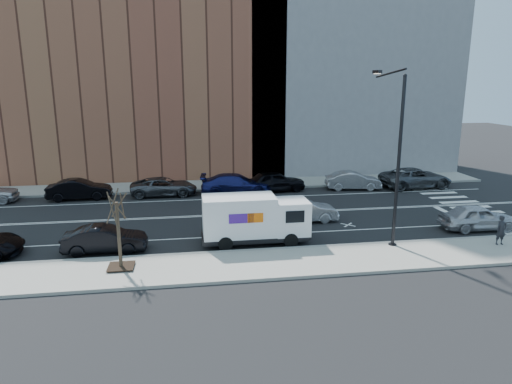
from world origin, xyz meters
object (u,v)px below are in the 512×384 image
object	(u,v)px
fedex_van	(254,218)
driving_sedan	(303,210)
far_parked_b	(79,189)
near_parked_front	(478,217)
pedestrian	(501,230)

from	to	relation	value
fedex_van	driving_sedan	bearing A→B (deg)	43.62
far_parked_b	near_parked_front	size ratio (longest dim) A/B	1.04
near_parked_front	pedestrian	xyz separation A→B (m)	(-0.63, -2.92, 0.19)
near_parked_front	pedestrian	distance (m)	2.99
fedex_van	pedestrian	size ratio (longest dim) A/B	3.67
driving_sedan	pedestrian	size ratio (longest dim) A/B	2.75
fedex_van	near_parked_front	distance (m)	13.59
near_parked_front	far_parked_b	bearing A→B (deg)	67.87
far_parked_b	pedestrian	bearing A→B (deg)	-122.49
near_parked_front	driving_sedan	bearing A→B (deg)	74.13
far_parked_b	fedex_van	bearing A→B (deg)	-137.25
driving_sedan	pedestrian	bearing A→B (deg)	-124.41
fedex_van	near_parked_front	xyz separation A→B (m)	(13.57, 0.28, -0.65)
pedestrian	far_parked_b	bearing A→B (deg)	147.60
driving_sedan	pedestrian	world-z (taller)	pedestrian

